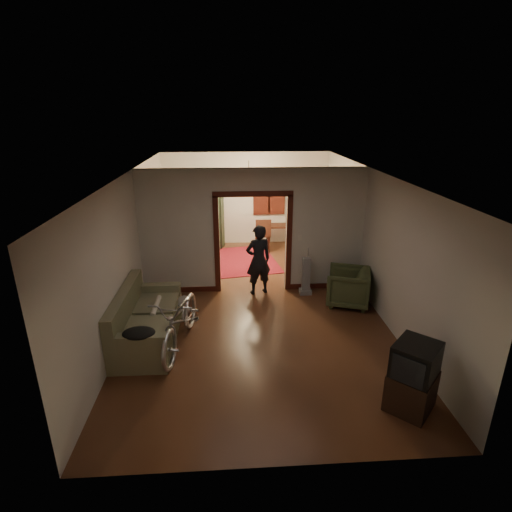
{
  "coord_description": "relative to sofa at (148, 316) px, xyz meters",
  "views": [
    {
      "loc": [
        -0.5,
        -7.78,
        3.94
      ],
      "look_at": [
        0.0,
        -0.3,
        1.2
      ],
      "focal_mm": 28.0,
      "sensor_mm": 36.0,
      "label": 1
    }
  ],
  "objects": [
    {
      "name": "wall_right",
      "position": [
        4.51,
        1.34,
        0.91
      ],
      "size": [
        0.02,
        8.5,
        2.8
      ],
      "primitive_type": "cube",
      "color": "beige",
      "rests_on": "floor"
    },
    {
      "name": "bicycle",
      "position": [
        0.62,
        -0.23,
        0.05
      ],
      "size": [
        1.01,
        2.11,
        1.06
      ],
      "primitive_type": "imported",
      "rotation": [
        0.0,
        0.0,
        -0.16
      ],
      "color": "silver",
      "rests_on": "floor"
    },
    {
      "name": "globe",
      "position": [
        0.8,
        5.25,
        1.45
      ],
      "size": [
        0.26,
        0.26,
        0.26
      ],
      "primitive_type": "sphere",
      "color": "#1E5972",
      "rests_on": "locker"
    },
    {
      "name": "oriental_rug",
      "position": [
        1.84,
        3.97,
        -0.48
      ],
      "size": [
        2.09,
        2.54,
        0.02
      ],
      "primitive_type": "cube",
      "rotation": [
        0.0,
        0.0,
        0.16
      ],
      "color": "maroon",
      "rests_on": "floor"
    },
    {
      "name": "desk_chair",
      "position": [
        2.46,
        4.78,
        0.01
      ],
      "size": [
        0.52,
        0.52,
        1.0
      ],
      "primitive_type": "cube",
      "rotation": [
        0.0,
        0.0,
        0.18
      ],
      "color": "#331911",
      "rests_on": "floor"
    },
    {
      "name": "desk",
      "position": [
        3.05,
        5.11,
        -0.15
      ],
      "size": [
        0.94,
        0.55,
        0.68
      ],
      "primitive_type": "cube",
      "rotation": [
        0.0,
        0.0,
        0.04
      ],
      "color": "#331911",
      "rests_on": "floor"
    },
    {
      "name": "wall_left",
      "position": [
        -0.49,
        1.34,
        0.91
      ],
      "size": [
        0.02,
        8.5,
        2.8
      ],
      "primitive_type": "cube",
      "color": "beige",
      "rests_on": "floor"
    },
    {
      "name": "wall_back",
      "position": [
        2.01,
        5.59,
        0.91
      ],
      "size": [
        5.0,
        0.02,
        2.8
      ],
      "primitive_type": "cube",
      "color": "beige",
      "rests_on": "floor"
    },
    {
      "name": "floor",
      "position": [
        2.01,
        1.34,
        -0.49
      ],
      "size": [
        5.0,
        8.5,
        0.01
      ],
      "primitive_type": "cube",
      "color": "#3E2013",
      "rests_on": "ground"
    },
    {
      "name": "jacket",
      "position": [
        0.05,
        -0.91,
        0.19
      ],
      "size": [
        0.51,
        0.38,
        0.15
      ],
      "primitive_type": "ellipsoid",
      "color": "black",
      "rests_on": "sofa"
    },
    {
      "name": "person",
      "position": [
        2.12,
        1.87,
        0.32
      ],
      "size": [
        0.67,
        0.54,
        1.61
      ],
      "primitive_type": "imported",
      "rotation": [
        0.0,
        0.0,
        3.44
      ],
      "color": "black",
      "rests_on": "floor"
    },
    {
      "name": "partition_wall",
      "position": [
        2.01,
        2.09,
        0.91
      ],
      "size": [
        5.0,
        0.14,
        2.8
      ],
      "primitive_type": "cube",
      "color": "beige",
      "rests_on": "floor"
    },
    {
      "name": "ceiling",
      "position": [
        2.01,
        1.34,
        2.31
      ],
      "size": [
        5.0,
        8.5,
        0.01
      ],
      "primitive_type": "cube",
      "color": "white",
      "rests_on": "floor"
    },
    {
      "name": "rolled_paper",
      "position": [
        0.1,
        0.3,
        0.04
      ],
      "size": [
        0.09,
        0.75,
        0.09
      ],
      "primitive_type": "cylinder",
      "rotation": [
        1.57,
        0.0,
        0.0
      ],
      "color": "beige",
      "rests_on": "sofa"
    },
    {
      "name": "chandelier",
      "position": [
        2.01,
        3.84,
        1.86
      ],
      "size": [
        0.24,
        0.24,
        0.24
      ],
      "primitive_type": "sphere",
      "color": "#FFE0A5",
      "rests_on": "ceiling"
    },
    {
      "name": "vacuum",
      "position": [
        3.19,
        1.74,
        -0.05
      ],
      "size": [
        0.29,
        0.25,
        0.88
      ],
      "primitive_type": "cube",
      "rotation": [
        0.0,
        0.0,
        -0.13
      ],
      "color": "gray",
      "rests_on": "floor"
    },
    {
      "name": "crt_tv",
      "position": [
        3.97,
        -2.03,
        0.28
      ],
      "size": [
        0.79,
        0.79,
        0.51
      ],
      "primitive_type": "cube",
      "rotation": [
        0.0,
        0.0,
        0.81
      ],
      "color": "black",
      "rests_on": "tv_stand"
    },
    {
      "name": "door_casing",
      "position": [
        2.01,
        2.09,
        0.61
      ],
      "size": [
        1.74,
        0.2,
        2.32
      ],
      "primitive_type": "cube",
      "color": "#3E140E",
      "rests_on": "floor"
    },
    {
      "name": "light_switch",
      "position": [
        3.06,
        2.02,
        0.76
      ],
      "size": [
        0.08,
        0.01,
        0.12
      ],
      "primitive_type": "cube",
      "color": "silver",
      "rests_on": "partition_wall"
    },
    {
      "name": "far_window",
      "position": [
        2.71,
        5.55,
        1.06
      ],
      "size": [
        0.98,
        0.06,
        1.28
      ],
      "primitive_type": "cube",
      "color": "black",
      "rests_on": "wall_back"
    },
    {
      "name": "tv_stand",
      "position": [
        3.97,
        -2.03,
        -0.21
      ],
      "size": [
        0.83,
        0.83,
        0.56
      ],
      "primitive_type": "cube",
      "rotation": [
        0.0,
        0.0,
        0.81
      ],
      "color": "black",
      "rests_on": "floor"
    },
    {
      "name": "armchair",
      "position": [
        3.99,
        1.19,
        -0.09
      ],
      "size": [
        1.1,
        1.08,
        0.8
      ],
      "primitive_type": "imported",
      "rotation": [
        0.0,
        0.0,
        -1.89
      ],
      "color": "#404A2A",
      "rests_on": "floor"
    },
    {
      "name": "sofa",
      "position": [
        0.0,
        0.0,
        0.0
      ],
      "size": [
        0.97,
        2.12,
        0.97
      ],
      "primitive_type": "cube",
      "rotation": [
        0.0,
        0.0,
        -0.01
      ],
      "color": "#616241",
      "rests_on": "floor"
    },
    {
      "name": "locker",
      "position": [
        0.8,
        5.25,
        0.47
      ],
      "size": [
        1.07,
        0.78,
        1.91
      ],
      "primitive_type": "cube",
      "rotation": [
        0.0,
        0.0,
        -0.29
      ],
      "color": "black",
      "rests_on": "floor"
    }
  ]
}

